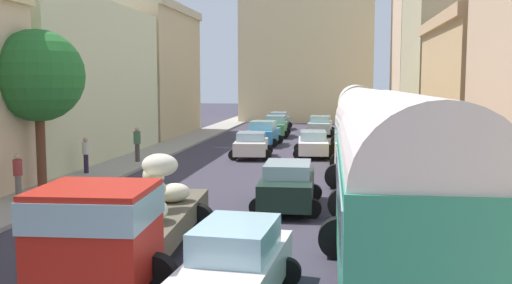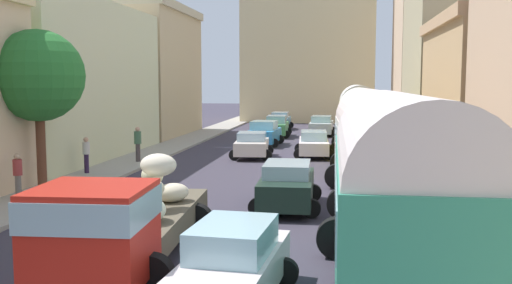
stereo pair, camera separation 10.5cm
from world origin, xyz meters
name	(u,v)px [view 1 (the left image)]	position (x,y,z in m)	size (l,w,h in m)	color
ground_plane	(277,157)	(0.00, 27.00, 0.00)	(154.00, 154.00, 0.00)	#393441
sidewalk_left	(152,154)	(-7.25, 27.00, 0.07)	(2.50, 70.00, 0.14)	#9E978D
sidewalk_right	(409,159)	(7.25, 27.00, 0.07)	(2.50, 70.00, 0.14)	#A49E8E
building_left_2	(67,82)	(-11.19, 24.63, 4.23)	(5.38, 14.81, 8.45)	beige
building_left_3	(156,71)	(-10.64, 38.23, 5.03)	(4.70, 11.44, 9.99)	tan
building_right_2	(484,89)	(10.88, 26.58, 3.83)	(5.24, 11.71, 7.61)	tan
building_right_3	(449,59)	(11.30, 38.86, 5.84)	(5.59, 11.32, 11.69)	tan
building_right_4	(424,54)	(11.12, 49.65, 6.76)	(5.25, 9.72, 13.52)	beige
distant_church	(307,53)	(0.00, 56.49, 7.21)	(13.63, 7.03, 21.14)	beige
parked_bus_0	(402,188)	(4.60, 6.50, 2.23)	(3.34, 8.10, 4.04)	#328E72
parked_bus_1	(373,141)	(4.60, 15.50, 2.19)	(3.45, 8.32, 3.98)	silver
parked_bus_2	(362,123)	(4.60, 24.50, 2.15)	(3.37, 8.26, 3.92)	yellow
parked_bus_3	(357,113)	(4.60, 33.50, 2.21)	(3.35, 8.10, 4.02)	gold
cargo_truck_0	(125,220)	(-1.26, 7.22, 1.21)	(3.26, 7.72, 2.41)	red
car_0	(251,145)	(-1.39, 26.66, 0.73)	(2.50, 3.73, 1.44)	beige
car_1	(263,133)	(-1.54, 32.84, 0.82)	(2.48, 3.97, 1.64)	#3388C3
car_2	(276,126)	(-1.36, 38.90, 0.82)	(2.27, 4.31, 1.65)	#458B4E
car_3	(279,121)	(-1.81, 45.82, 0.78)	(2.20, 3.62, 1.54)	#438FBE
car_4	(236,265)	(1.49, 5.78, 0.79)	(2.34, 3.95, 1.59)	silver
car_5	(288,185)	(1.73, 14.26, 0.79)	(2.35, 4.16, 1.55)	#1A2C22
car_6	(313,143)	(1.99, 27.76, 0.74)	(2.37, 4.38, 1.45)	silver
car_7	(320,126)	(2.01, 40.44, 0.79)	(2.38, 4.23, 1.56)	silver
pedestrian_0	(137,143)	(-6.83, 23.39, 1.10)	(0.50, 0.50, 1.93)	#483E40
pedestrian_1	(86,154)	(-7.82, 19.47, 1.02)	(0.46, 0.46, 1.76)	#2D1C3C
pedestrian_2	(18,174)	(-7.70, 13.75, 1.01)	(0.43, 0.43, 1.75)	slate
roadside_tree_1	(38,76)	(-7.90, 15.74, 4.45)	(3.50, 3.50, 6.22)	brown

